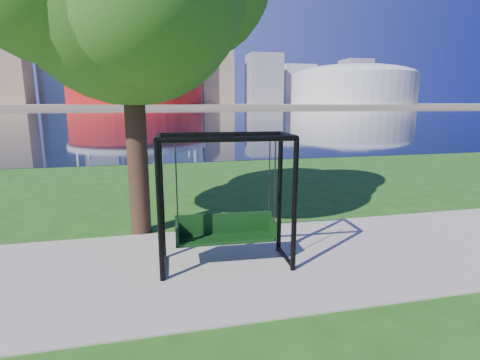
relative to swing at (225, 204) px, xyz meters
name	(u,v)px	position (x,y,z in m)	size (l,w,h in m)	color
ground	(249,252)	(0.60, 0.51, -1.20)	(900.00, 900.00, 0.00)	#1E5114
path	(256,261)	(0.60, 0.01, -1.18)	(120.00, 4.00, 0.03)	#9E937F
river	(158,114)	(0.60, 102.51, -1.19)	(900.00, 180.00, 0.02)	black
far_bank	(153,105)	(0.60, 306.51, -0.20)	(900.00, 228.00, 2.00)	#937F60
stadium	(136,84)	(-9.40, 235.51, 13.03)	(83.00, 83.00, 32.00)	maroon
arena	(353,84)	(135.60, 235.51, 14.68)	(84.00, 84.00, 26.56)	beige
skyline	(146,61)	(-3.67, 319.90, 34.69)	(392.00, 66.00, 96.50)	gray
swing	(225,204)	(0.00, 0.00, 0.00)	(2.47, 1.18, 2.48)	black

